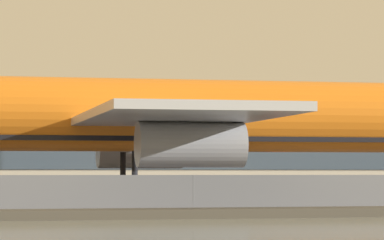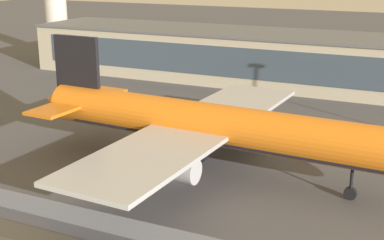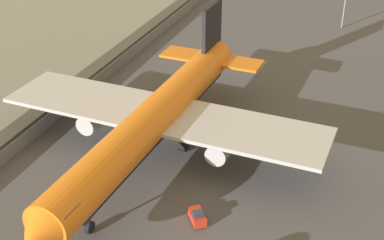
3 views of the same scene
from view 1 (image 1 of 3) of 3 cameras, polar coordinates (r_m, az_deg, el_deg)
name	(u,v)px [view 1 (image 1 of 3)]	position (r m, az deg, el deg)	size (l,w,h in m)	color
ground_plane	(136,206)	(80.02, -2.87, -4.41)	(500.00, 500.00, 0.00)	#4C4C51
shoreline_seawall	(215,213)	(60.10, 1.16, -4.75)	(320.00, 3.00, 0.50)	#474238
perimeter_fence	(193,195)	(64.42, 0.07, -3.82)	(280.00, 0.10, 2.28)	slate
cargo_jet_orange	(165,118)	(84.70, -1.39, 0.08)	(57.96, 49.60, 17.04)	orange
baggage_tug	(274,191)	(98.37, 4.20, -3.61)	(3.52, 3.19, 1.80)	red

